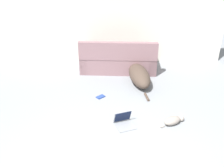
{
  "coord_description": "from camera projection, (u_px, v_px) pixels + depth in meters",
  "views": [
    {
      "loc": [
        0.06,
        -2.33,
        2.68
      ],
      "look_at": [
        0.14,
        1.82,
        0.61
      ],
      "focal_mm": 40.0,
      "sensor_mm": 36.0,
      "label": 1
    }
  ],
  "objects": [
    {
      "name": "wall_back",
      "position": [
        105.0,
        20.0,
        6.79
      ],
      "size": [
        6.62,
        0.06,
        2.42
      ],
      "color": "silver",
      "rests_on": "ground_plane"
    },
    {
      "name": "couch",
      "position": [
        118.0,
        61.0,
        6.63
      ],
      "size": [
        2.02,
        1.0,
        0.88
      ],
      "rotation": [
        0.0,
        0.0,
        3.07
      ],
      "color": "gray",
      "rests_on": "ground_plane"
    },
    {
      "name": "dog",
      "position": [
        139.0,
        75.0,
        6.0
      ],
      "size": [
        0.58,
        1.67,
        0.4
      ],
      "rotation": [
        0.0,
        0.0,
        1.69
      ],
      "color": "#4C3D33",
      "rests_on": "ground_plane"
    },
    {
      "name": "cat",
      "position": [
        174.0,
        120.0,
        4.52
      ],
      "size": [
        0.5,
        0.33,
        0.15
      ],
      "rotation": [
        0.0,
        0.0,
        0.47
      ],
      "color": "gray",
      "rests_on": "ground_plane"
    },
    {
      "name": "laptop_open",
      "position": [
        124.0,
        121.0,
        4.49
      ],
      "size": [
        0.42,
        0.42,
        0.25
      ],
      "rotation": [
        0.0,
        0.0,
        0.34
      ],
      "color": "gray",
      "rests_on": "ground_plane"
    },
    {
      "name": "book_blue",
      "position": [
        101.0,
        97.0,
        5.42
      ],
      "size": [
        0.21,
        0.2,
        0.02
      ],
      "rotation": [
        0.0,
        0.0,
        0.71
      ],
      "color": "#28428E",
      "rests_on": "ground_plane"
    }
  ]
}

